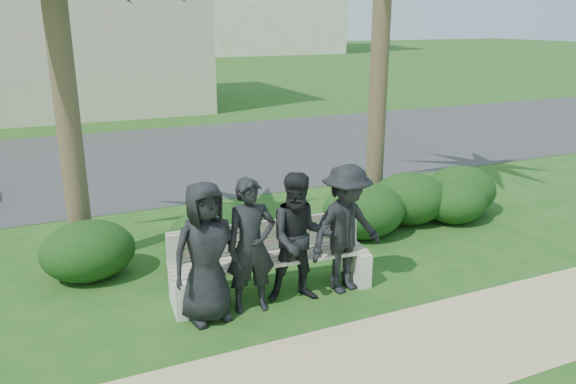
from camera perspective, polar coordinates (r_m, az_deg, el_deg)
name	(u,v)px	position (r m, az deg, el deg)	size (l,w,h in m)	color
ground	(321,284)	(7.46, 3.41, -9.36)	(160.00, 160.00, 0.00)	#194915
footpath	(403,356)	(6.14, 11.56, -16.01)	(30.00, 1.60, 0.01)	tan
asphalt_street	(176,156)	(14.62, -11.33, 3.61)	(160.00, 8.00, 0.01)	#2D2D30
stucco_bldg_right	(82,11)	(23.99, -20.16, 16.89)	(8.40, 8.40, 7.30)	#C7B495
park_bench	(271,264)	(7.07, -1.73, -7.33)	(2.54, 0.77, 0.87)	#9E9584
man_a	(206,253)	(6.38, -8.33, -6.11)	(0.80, 0.52, 1.65)	black
man_b	(251,246)	(6.54, -3.78, -5.49)	(0.59, 0.39, 1.62)	black
man_c	(300,238)	(6.76, 1.21, -4.70)	(0.79, 0.61, 1.62)	black
man_d	(346,229)	(7.03, 5.92, -3.77)	(1.07, 0.61, 1.65)	black
hedge_a	(88,249)	(7.95, -19.68, -5.47)	(1.24, 1.02, 0.81)	#14340E
hedge_b	(211,236)	(7.99, -7.85, -4.43)	(1.25, 1.04, 0.82)	#14340E
hedge_c	(219,228)	(8.36, -7.02, -3.65)	(1.15, 0.95, 0.75)	#14340E
hedge_d	(364,209)	(8.99, 7.70, -1.71)	(1.37, 1.13, 0.89)	#14340E
hedge_e	(409,197)	(9.74, 12.23, -0.49)	(1.36, 1.12, 0.89)	#14340E
hedge_f	(456,201)	(9.98, 16.66, -0.85)	(1.14, 0.94, 0.74)	#14340E
hedge_extra	(460,189)	(10.40, 17.04, 0.26)	(1.36, 1.12, 0.89)	#14340E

